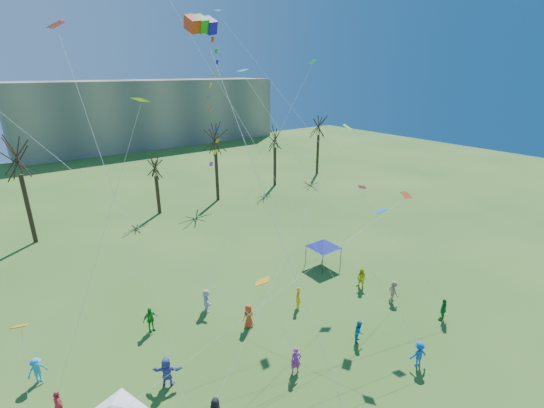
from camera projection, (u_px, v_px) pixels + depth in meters
distant_building at (153, 113)px, 90.57m from camera, size 60.00×14.00×15.00m
bare_tree_row at (130, 157)px, 44.82m from camera, size 70.02×8.56×11.55m
big_box_kite at (218, 105)px, 19.83m from camera, size 1.78×6.74×20.57m
canopy_tent_blue at (324, 243)px, 34.72m from camera, size 3.52×3.52×2.64m
festival_crowd at (235, 358)px, 22.79m from camera, size 26.81×14.51×1.86m
small_kites_aloft at (242, 132)px, 23.40m from camera, size 29.36×17.70×33.94m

